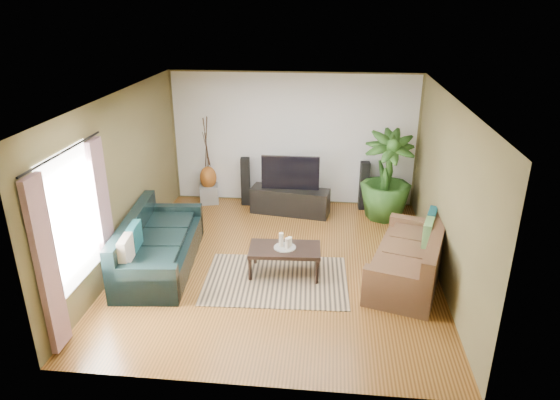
# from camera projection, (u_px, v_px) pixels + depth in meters

# --- Properties ---
(floor) EXTENTS (5.50, 5.50, 0.00)m
(floor) POSITION_uv_depth(u_px,v_px,m) (279.00, 264.00, 8.10)
(floor) COLOR #955C26
(floor) RESTS_ON ground
(ceiling) EXTENTS (5.50, 5.50, 0.00)m
(ceiling) POSITION_uv_depth(u_px,v_px,m) (279.00, 98.00, 7.08)
(ceiling) COLOR white
(ceiling) RESTS_ON ground
(wall_back) EXTENTS (5.00, 0.00, 5.00)m
(wall_back) POSITION_uv_depth(u_px,v_px,m) (293.00, 139.00, 10.12)
(wall_back) COLOR brown
(wall_back) RESTS_ON ground
(wall_front) EXTENTS (5.00, 0.00, 5.00)m
(wall_front) POSITION_uv_depth(u_px,v_px,m) (250.00, 281.00, 5.05)
(wall_front) COLOR brown
(wall_front) RESTS_ON ground
(wall_left) EXTENTS (0.00, 5.50, 5.50)m
(wall_left) POSITION_uv_depth(u_px,v_px,m) (121.00, 181.00, 7.83)
(wall_left) COLOR brown
(wall_left) RESTS_ON ground
(wall_right) EXTENTS (0.00, 5.50, 5.50)m
(wall_right) POSITION_uv_depth(u_px,v_px,m) (447.00, 193.00, 7.35)
(wall_right) COLOR brown
(wall_right) RESTS_ON ground
(backwall_panel) EXTENTS (4.90, 0.00, 4.90)m
(backwall_panel) POSITION_uv_depth(u_px,v_px,m) (293.00, 140.00, 10.11)
(backwall_panel) COLOR white
(backwall_panel) RESTS_ON ground
(window_pane) EXTENTS (0.00, 1.80, 1.80)m
(window_pane) POSITION_uv_depth(u_px,v_px,m) (71.00, 220.00, 6.33)
(window_pane) COLOR white
(window_pane) RESTS_ON ground
(curtain_near) EXTENTS (0.08, 0.35, 2.20)m
(curtain_near) POSITION_uv_depth(u_px,v_px,m) (47.00, 267.00, 5.73)
(curtain_near) COLOR gray
(curtain_near) RESTS_ON ground
(curtain_far) EXTENTS (0.08, 0.35, 2.20)m
(curtain_far) POSITION_uv_depth(u_px,v_px,m) (103.00, 214.00, 7.11)
(curtain_far) COLOR gray
(curtain_far) RESTS_ON ground
(curtain_rod) EXTENTS (0.03, 1.90, 0.03)m
(curtain_rod) POSITION_uv_depth(u_px,v_px,m) (64.00, 152.00, 5.99)
(curtain_rod) COLOR black
(curtain_rod) RESTS_ON ground
(sofa_left) EXTENTS (1.23, 2.43, 0.85)m
(sofa_left) POSITION_uv_depth(u_px,v_px,m) (160.00, 242.00, 7.92)
(sofa_left) COLOR black
(sofa_left) RESTS_ON floor
(sofa_right) EXTENTS (1.49, 2.25, 0.85)m
(sofa_right) POSITION_uv_depth(u_px,v_px,m) (408.00, 253.00, 7.56)
(sofa_right) COLOR brown
(sofa_right) RESTS_ON floor
(area_rug) EXTENTS (2.23, 1.63, 0.01)m
(area_rug) POSITION_uv_depth(u_px,v_px,m) (276.00, 280.00, 7.64)
(area_rug) COLOR tan
(area_rug) RESTS_ON floor
(coffee_table) EXTENTS (1.12, 0.65, 0.45)m
(coffee_table) POSITION_uv_depth(u_px,v_px,m) (285.00, 261.00, 7.76)
(coffee_table) COLOR black
(coffee_table) RESTS_ON floor
(candle_tray) EXTENTS (0.34, 0.34, 0.01)m
(candle_tray) POSITION_uv_depth(u_px,v_px,m) (285.00, 247.00, 7.67)
(candle_tray) COLOR gray
(candle_tray) RESTS_ON coffee_table
(candle_tall) EXTENTS (0.07, 0.07, 0.22)m
(candle_tall) POSITION_uv_depth(u_px,v_px,m) (281.00, 239.00, 7.66)
(candle_tall) COLOR beige
(candle_tall) RESTS_ON candle_tray
(candle_mid) EXTENTS (0.07, 0.07, 0.17)m
(candle_mid) POSITION_uv_depth(u_px,v_px,m) (287.00, 243.00, 7.59)
(candle_mid) COLOR beige
(candle_mid) RESTS_ON candle_tray
(candle_short) EXTENTS (0.07, 0.07, 0.14)m
(candle_short) POSITION_uv_depth(u_px,v_px,m) (290.00, 241.00, 7.69)
(candle_short) COLOR white
(candle_short) RESTS_ON candle_tray
(tv_stand) EXTENTS (1.60, 0.70, 0.52)m
(tv_stand) POSITION_uv_depth(u_px,v_px,m) (290.00, 201.00, 9.94)
(tv_stand) COLOR black
(tv_stand) RESTS_ON floor
(television) EXTENTS (1.13, 0.06, 0.67)m
(television) POSITION_uv_depth(u_px,v_px,m) (290.00, 173.00, 9.73)
(television) COLOR black
(television) RESTS_ON tv_stand
(speaker_left) EXTENTS (0.20, 0.21, 1.00)m
(speaker_left) POSITION_uv_depth(u_px,v_px,m) (246.00, 181.00, 10.30)
(speaker_left) COLOR black
(speaker_left) RESTS_ON floor
(speaker_right) EXTENTS (0.20, 0.21, 0.99)m
(speaker_right) POSITION_uv_depth(u_px,v_px,m) (364.00, 186.00, 10.07)
(speaker_right) COLOR black
(speaker_right) RESTS_ON floor
(potted_plant) EXTENTS (1.02, 1.02, 1.73)m
(potted_plant) POSITION_uv_depth(u_px,v_px,m) (387.00, 176.00, 9.52)
(potted_plant) COLOR #254D19
(potted_plant) RESTS_ON floor
(plant_pot) EXTENTS (0.32, 0.32, 0.25)m
(plant_pot) POSITION_uv_depth(u_px,v_px,m) (384.00, 211.00, 9.80)
(plant_pot) COLOR black
(plant_pot) RESTS_ON floor
(pedestal) EXTENTS (0.46, 0.46, 0.38)m
(pedestal) POSITION_uv_depth(u_px,v_px,m) (209.00, 194.00, 10.50)
(pedestal) COLOR gray
(pedestal) RESTS_ON floor
(vase) EXTENTS (0.35, 0.35, 0.48)m
(vase) POSITION_uv_depth(u_px,v_px,m) (208.00, 178.00, 10.36)
(vase) COLOR #9B531C
(vase) RESTS_ON pedestal
(side_table) EXTENTS (0.45, 0.45, 0.47)m
(side_table) POSITION_uv_depth(u_px,v_px,m) (158.00, 226.00, 8.89)
(side_table) COLOR olive
(side_table) RESTS_ON floor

